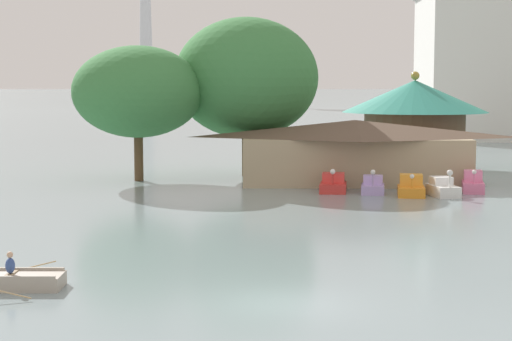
# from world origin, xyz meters

# --- Properties ---
(ground_plane) EXTENTS (2000.00, 2000.00, 0.00)m
(ground_plane) POSITION_xyz_m (0.00, 0.00, 0.00)
(ground_plane) COLOR gray
(rowboat_with_rower) EXTENTS (3.14, 3.57, 1.29)m
(rowboat_with_rower) POSITION_xyz_m (-9.05, 1.72, 0.27)
(rowboat_with_rower) COLOR #ADA393
(rowboat_with_rower) RESTS_ON ground
(pedal_boat_red) EXTENTS (1.92, 2.59, 1.61)m
(pedal_boat_red) POSITION_xyz_m (3.53, 27.98, 0.49)
(pedal_boat_red) COLOR red
(pedal_boat_red) RESTS_ON ground
(pedal_boat_lavender) EXTENTS (1.71, 2.42, 1.63)m
(pedal_boat_lavender) POSITION_xyz_m (6.03, 27.42, 0.46)
(pedal_boat_lavender) COLOR #B299D8
(pedal_boat_lavender) RESTS_ON ground
(pedal_boat_orange) EXTENTS (1.92, 2.62, 1.50)m
(pedal_boat_orange) POSITION_xyz_m (8.29, 26.23, 0.52)
(pedal_boat_orange) COLOR orange
(pedal_boat_orange) RESTS_ON ground
(pedal_boat_white) EXTENTS (1.88, 2.91, 1.77)m
(pedal_boat_white) POSITION_xyz_m (10.26, 26.24, 0.49)
(pedal_boat_white) COLOR white
(pedal_boat_white) RESTS_ON ground
(pedal_boat_pink) EXTENTS (1.78, 2.85, 1.56)m
(pedal_boat_pink) POSITION_xyz_m (12.64, 28.36, 0.54)
(pedal_boat_pink) COLOR pink
(pedal_boat_pink) RESTS_ON ground
(boathouse) EXTENTS (16.78, 6.89, 4.48)m
(boathouse) POSITION_xyz_m (5.35, 32.78, 2.34)
(boathouse) COLOR tan
(boathouse) RESTS_ON ground
(green_roof_pavilion) EXTENTS (11.81, 11.81, 7.99)m
(green_roof_pavilion) POSITION_xyz_m (11.04, 42.62, 4.31)
(green_roof_pavilion) COLOR brown
(green_roof_pavilion) RESTS_ON ground
(shoreline_tree_tall_left) EXTENTS (9.42, 9.42, 9.74)m
(shoreline_tree_tall_left) POSITION_xyz_m (-10.15, 34.12, 6.42)
(shoreline_tree_tall_left) COLOR brown
(shoreline_tree_tall_left) RESTS_ON ground
(shoreline_tree_mid) EXTENTS (10.87, 10.87, 11.98)m
(shoreline_tree_mid) POSITION_xyz_m (-2.48, 37.39, 7.44)
(shoreline_tree_mid) COLOR brown
(shoreline_tree_mid) RESTS_ON ground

